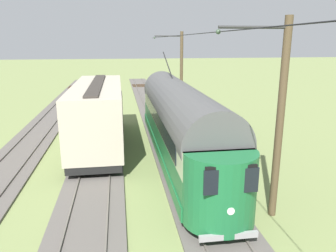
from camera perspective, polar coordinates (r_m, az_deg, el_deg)
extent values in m
plane|color=olive|center=(18.77, -12.25, -5.96)|extent=(220.00, 220.00, 0.00)
cube|color=#56514C|center=(18.99, 1.76, -5.21)|extent=(2.80, 80.00, 0.10)
cube|color=#59544C|center=(18.85, -0.40, -5.07)|extent=(0.07, 80.00, 0.08)
cube|color=#59544C|center=(19.10, 3.88, -4.84)|extent=(0.07, 80.00, 0.08)
cube|color=#382819|center=(50.08, -4.89, 7.29)|extent=(2.50, 0.24, 0.08)
cube|color=#382819|center=(49.43, -4.84, 7.19)|extent=(2.50, 0.24, 0.08)
cube|color=#382819|center=(48.79, -4.79, 7.10)|extent=(2.50, 0.24, 0.08)
cube|color=#382819|center=(48.15, -4.73, 6.99)|extent=(2.50, 0.24, 0.08)
cube|color=#382819|center=(47.50, -4.68, 6.89)|extent=(2.50, 0.24, 0.08)
cube|color=#56514C|center=(18.76, -12.26, -5.82)|extent=(2.80, 80.00, 0.10)
cube|color=#59544C|center=(18.79, -14.46, -5.62)|extent=(0.07, 80.00, 0.08)
cube|color=#59544C|center=(18.69, -10.07, -5.49)|extent=(0.07, 80.00, 0.08)
cube|color=#382819|center=(49.99, -10.19, 7.10)|extent=(2.50, 0.24, 0.08)
cube|color=#382819|center=(49.34, -10.21, 7.00)|extent=(2.50, 0.24, 0.08)
cube|color=#382819|center=(48.70, -10.23, 6.90)|extent=(2.50, 0.24, 0.08)
cube|color=#382819|center=(48.06, -10.24, 6.80)|extent=(2.50, 0.24, 0.08)
cube|color=#382819|center=(47.41, -10.26, 6.69)|extent=(2.50, 0.24, 0.08)
cube|color=#56514C|center=(19.63, -25.83, -6.07)|extent=(2.80, 80.00, 0.10)
cube|color=#59544C|center=(19.39, -23.83, -5.81)|extent=(0.07, 80.00, 0.08)
cube|color=#382819|center=(50.32, -15.46, 6.85)|extent=(2.50, 0.24, 0.08)
cube|color=#382819|center=(49.68, -15.55, 6.75)|extent=(2.50, 0.24, 0.08)
cube|color=#382819|center=(49.04, -15.63, 6.65)|extent=(2.50, 0.24, 0.08)
cube|color=#382819|center=(48.40, -15.72, 6.54)|extent=(2.50, 0.24, 0.08)
cube|color=#382819|center=(47.76, -15.81, 6.43)|extent=(2.50, 0.24, 0.08)
cube|color=#196033|center=(18.59, 1.89, -3.53)|extent=(2.65, 15.13, 0.55)
cube|color=#196033|center=(18.37, 1.91, -1.30)|extent=(2.55, 15.13, 0.95)
cube|color=#B7C699|center=(18.12, 1.93, 1.74)|extent=(2.55, 15.13, 1.05)
cylinder|color=#4C4C4C|center=(18.00, 1.95, 3.37)|extent=(2.65, 14.82, 2.65)
cylinder|color=#196033|center=(11.43, 8.92, -10.39)|extent=(2.55, 2.55, 2.55)
cylinder|color=#196033|center=(25.53, -1.17, 3.84)|extent=(2.55, 2.55, 2.55)
cube|color=black|center=(10.04, 11.09, -7.82)|extent=(1.63, 0.08, 0.36)
cube|color=black|center=(10.13, 11.07, -9.53)|extent=(1.73, 0.06, 0.80)
cube|color=black|center=(17.93, -2.14, 1.60)|extent=(0.04, 12.71, 0.80)
cube|color=black|center=(18.39, 5.90, 1.87)|extent=(0.04, 12.71, 0.80)
cylinder|color=silver|center=(10.48, 10.98, -14.47)|extent=(0.24, 0.06, 0.24)
cube|color=gray|center=(11.00, 10.62, -18.53)|extent=(1.94, 0.12, 0.20)
cylinder|color=black|center=(21.95, -0.10, 10.82)|extent=(0.07, 4.09, 1.52)
cylinder|color=black|center=(14.09, 2.61, -10.33)|extent=(0.10, 0.76, 0.76)
cylinder|color=black|center=(14.41, 8.29, -9.87)|extent=(0.10, 0.76, 0.76)
cylinder|color=black|center=(23.12, -2.05, -0.24)|extent=(0.10, 0.76, 0.76)
cylinder|color=black|center=(23.32, 1.45, -0.10)|extent=(0.10, 0.76, 0.76)
cube|color=#B2A893|center=(20.77, -12.17, 2.74)|extent=(2.90, 11.14, 3.20)
cube|color=#332D28|center=(20.50, -12.42, 7.28)|extent=(0.70, 10.02, 0.08)
cube|color=black|center=(21.20, -11.91, -2.03)|extent=(2.70, 11.14, 0.36)
cube|color=black|center=(20.78, -8.06, 2.21)|extent=(0.06, 2.20, 2.56)
cylinder|color=black|center=(24.91, -9.83, 0.74)|extent=(0.10, 0.84, 0.84)
cylinder|color=black|center=(24.99, -13.11, 0.62)|extent=(0.10, 0.84, 0.84)
cylinder|color=black|center=(17.44, -10.21, -5.37)|extent=(0.10, 0.84, 0.84)
cylinder|color=black|center=(17.55, -14.91, -5.51)|extent=(0.10, 0.84, 0.84)
cylinder|color=#4C3D28|center=(29.89, 2.37, 9.24)|extent=(0.28, 0.28, 7.36)
cylinder|color=#2D2D2D|center=(29.55, 0.05, 15.56)|extent=(2.42, 0.10, 0.10)
sphere|color=#334733|center=(29.39, -2.37, 15.26)|extent=(0.16, 0.16, 0.16)
cylinder|color=#4C3D28|center=(12.33, 19.07, 0.58)|extent=(0.28, 0.28, 7.36)
cylinder|color=#2D2D2D|center=(11.48, 14.89, 16.44)|extent=(2.42, 0.10, 0.10)
sphere|color=#334733|center=(11.06, 8.83, 16.05)|extent=(0.16, 0.16, 0.16)
cylinder|color=black|center=(11.06, 8.83, 16.05)|extent=(0.03, 41.29, 0.03)
cylinder|color=black|center=(29.55, 0.05, 15.56)|extent=(2.42, 0.02, 0.02)
cylinder|color=black|center=(24.86, 2.93, 0.79)|extent=(0.08, 0.08, 1.10)
cylinder|color=red|center=(24.71, 2.95, 2.30)|extent=(0.30, 0.30, 0.03)
cylinder|color=#262626|center=(24.87, 2.52, 0.33)|extent=(0.33, 0.04, 0.54)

